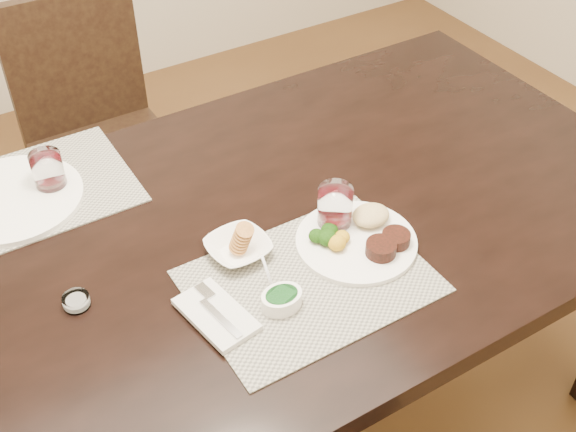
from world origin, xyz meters
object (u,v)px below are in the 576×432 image
dinner_plate (362,237)px  steak_knife (387,239)px  cracker_bowl (238,247)px  far_plate (12,199)px  wine_glass_near (335,210)px  chair_far (96,124)px

dinner_plate → steak_knife: dinner_plate is taller
dinner_plate → cracker_bowl: bearing=140.4°
far_plate → cracker_bowl: bearing=-49.6°
dinner_plate → far_plate: 0.78m
wine_glass_near → far_plate: bearing=142.0°
chair_far → far_plate: chair_far is taller
steak_knife → cracker_bowl: size_ratio=1.53×
dinner_plate → cracker_bowl: 0.26m
wine_glass_near → far_plate: (-0.56, 0.44, -0.04)m
chair_far → wine_glass_near: (0.21, -1.02, 0.30)m
steak_knife → dinner_plate: bearing=137.4°
chair_far → steak_knife: 1.18m
chair_far → far_plate: (-0.36, -0.58, 0.26)m
chair_far → cracker_bowl: chair_far is taller
steak_knife → far_plate: bearing=123.5°
wine_glass_near → chair_far: bearing=101.4°
dinner_plate → wine_glass_near: bearing=90.0°
wine_glass_near → dinner_plate: bearing=-74.3°
far_plate → steak_knife: bearing=-40.3°
chair_far → wine_glass_near: bearing=-78.6°
wine_glass_near → far_plate: wine_glass_near is taller
cracker_bowl → far_plate: bearing=130.4°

